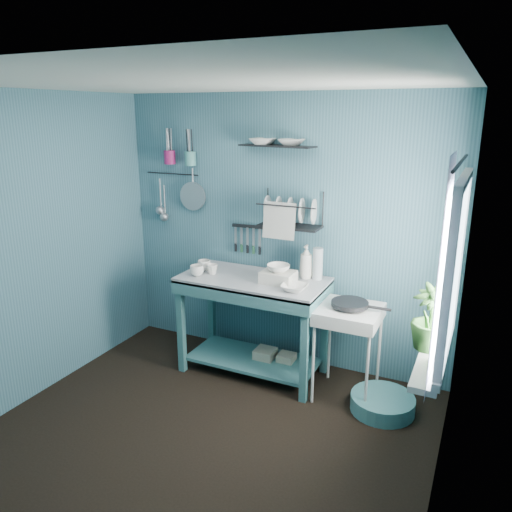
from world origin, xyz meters
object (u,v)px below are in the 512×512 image
at_px(frying_pan, 350,304).
at_px(colander, 193,196).
at_px(water_bottle, 318,264).
at_px(potted_plant, 431,317).
at_px(floor_basin, 382,403).
at_px(mug_right, 204,265).
at_px(hotplate_stand, 347,353).
at_px(storage_tin_small, 286,364).
at_px(work_counter, 253,326).
at_px(wash_tub, 278,277).
at_px(soap_bottle, 306,262).
at_px(mug_mid, 212,269).
at_px(utensil_cup_magenta, 170,157).
at_px(dish_rack, 290,210).
at_px(utensil_cup_teal, 190,159).
at_px(mug_left, 197,271).
at_px(storage_tin_large, 265,360).

relative_size(frying_pan, colander, 1.07).
relative_size(water_bottle, potted_plant, 0.63).
distance_m(water_bottle, floor_basin, 1.27).
height_order(mug_right, hotplate_stand, mug_right).
relative_size(mug_right, storage_tin_small, 0.61).
distance_m(work_counter, wash_tub, 0.57).
bearing_deg(frying_pan, water_bottle, 145.08).
bearing_deg(colander, work_counter, -23.30).
bearing_deg(hotplate_stand, soap_bottle, 150.56).
bearing_deg(mug_mid, floor_basin, -2.55).
bearing_deg(mug_mid, water_bottle, 17.28).
distance_m(storage_tin_small, floor_basin, 0.95).
relative_size(soap_bottle, storage_tin_small, 1.49).
bearing_deg(utensil_cup_magenta, dish_rack, -2.22).
bearing_deg(utensil_cup_magenta, mug_right, -30.33).
bearing_deg(floor_basin, soap_bottle, 157.60).
bearing_deg(wash_tub, frying_pan, -1.52).
xyz_separation_m(work_counter, potted_plant, (1.56, -0.58, 0.59)).
relative_size(wash_tub, soap_bottle, 0.94).
relative_size(soap_bottle, water_bottle, 1.07).
bearing_deg(dish_rack, mug_right, -167.39).
height_order(frying_pan, floor_basin, frying_pan).
height_order(work_counter, wash_tub, wash_tub).
relative_size(water_bottle, dish_rack, 0.51).
xyz_separation_m(hotplate_stand, floor_basin, (0.34, -0.09, -0.34)).
bearing_deg(dish_rack, potted_plant, -40.91).
bearing_deg(potted_plant, frying_pan, 140.92).
bearing_deg(water_bottle, soap_bottle, -168.69).
distance_m(work_counter, soap_bottle, 0.77).
xyz_separation_m(wash_tub, potted_plant, (1.31, -0.56, 0.08)).
relative_size(water_bottle, utensil_cup_magenta, 2.15).
bearing_deg(wash_tub, dish_rack, 93.55).
bearing_deg(utensil_cup_teal, mug_mid, -41.19).
bearing_deg(floor_basin, frying_pan, 164.29).
xyz_separation_m(work_counter, hotplate_stand, (0.89, -0.04, -0.06)).
bearing_deg(utensil_cup_teal, water_bottle, -4.52).
relative_size(wash_tub, utensil_cup_teal, 2.15).
xyz_separation_m(mug_left, water_bottle, (1.00, 0.38, 0.09)).
distance_m(mug_left, soap_bottle, 0.97).
relative_size(wash_tub, floor_basin, 0.55).
relative_size(hotplate_stand, storage_tin_large, 3.64).
xyz_separation_m(utensil_cup_teal, potted_plant, (2.38, -0.91, -0.85)).
height_order(work_counter, soap_bottle, soap_bottle).
relative_size(work_counter, mug_left, 10.52).
relative_size(soap_bottle, colander, 1.07).
bearing_deg(utensil_cup_teal, utensil_cup_magenta, 180.00).
bearing_deg(floor_basin, storage_tin_small, 167.11).
relative_size(mug_mid, water_bottle, 0.36).
bearing_deg(floor_basin, utensil_cup_magenta, 168.66).
relative_size(mug_left, utensil_cup_magenta, 0.95).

